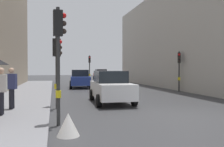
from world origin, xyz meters
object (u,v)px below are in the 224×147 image
at_px(car_blue_van, 80,79).
at_px(traffic_light_mid_street, 179,64).
at_px(traffic_light_near_left, 59,44).
at_px(traffic_light_near_right, 57,59).
at_px(traffic_light_far_median, 90,64).
at_px(warning_sign_triangle, 68,125).
at_px(pedestrian_with_black_backpack, 0,88).
at_px(car_white_compact, 111,87).
at_px(car_red_sedan, 101,75).
at_px(pedestrian_with_grey_backpack, 11,86).

bearing_deg(car_blue_van, traffic_light_mid_street, -38.21).
relative_size(traffic_light_near_left, traffic_light_near_right, 1.15).
distance_m(traffic_light_far_median, traffic_light_near_right, 19.71).
height_order(traffic_light_near_right, warning_sign_triangle, traffic_light_near_right).
bearing_deg(pedestrian_with_black_backpack, traffic_light_near_right, 41.19).
height_order(car_white_compact, car_blue_van, same).
distance_m(car_red_sedan, pedestrian_with_black_backpack, 29.69).
distance_m(traffic_light_mid_street, pedestrian_with_black_backpack, 14.35).
distance_m(pedestrian_with_grey_backpack, warning_sign_triangle, 4.83).
bearing_deg(traffic_light_near_right, pedestrian_with_grey_backpack, -165.25).
relative_size(traffic_light_near_left, pedestrian_with_grey_backpack, 2.21).
height_order(car_blue_van, pedestrian_with_grey_backpack, pedestrian_with_grey_backpack).
relative_size(traffic_light_mid_street, traffic_light_far_median, 0.92).
xyz_separation_m(car_red_sedan, warning_sign_triangle, (-7.03, -31.06, -0.55)).
bearing_deg(traffic_light_far_median, traffic_light_mid_street, -67.66).
relative_size(traffic_light_far_median, traffic_light_near_right, 1.05).
distance_m(car_blue_van, pedestrian_with_grey_backpack, 13.16).
distance_m(car_white_compact, pedestrian_with_grey_backpack, 5.22).
distance_m(traffic_light_near_left, pedestrian_with_grey_backpack, 3.83).
bearing_deg(pedestrian_with_grey_backpack, traffic_light_far_median, 72.13).
bearing_deg(warning_sign_triangle, traffic_light_far_median, 80.13).
height_order(traffic_light_near_right, car_white_compact, traffic_light_near_right).
bearing_deg(traffic_light_near_right, traffic_light_mid_street, 31.69).
relative_size(car_blue_van, warning_sign_triangle, 6.64).
bearing_deg(pedestrian_with_grey_backpack, traffic_light_mid_street, 29.17).
bearing_deg(traffic_light_near_left, pedestrian_with_black_backpack, 143.65).
relative_size(car_red_sedan, warning_sign_triangle, 6.52).
relative_size(traffic_light_mid_street, car_white_compact, 0.77).
bearing_deg(traffic_light_near_right, traffic_light_near_left, -89.96).
xyz_separation_m(pedestrian_with_grey_backpack, warning_sign_triangle, (2.19, -4.23, -0.84)).
height_order(traffic_light_far_median, pedestrian_with_grey_backpack, traffic_light_far_median).
bearing_deg(traffic_light_far_median, car_white_compact, -94.71).
xyz_separation_m(traffic_light_mid_street, traffic_light_near_right, (-9.80, -6.05, 0.09)).
xyz_separation_m(traffic_light_far_median, warning_sign_triangle, (-4.17, -23.96, -2.15)).
distance_m(car_red_sedan, pedestrian_with_grey_backpack, 28.37).
relative_size(traffic_light_mid_street, warning_sign_triangle, 5.04).
bearing_deg(traffic_light_near_left, car_white_compact, 58.31).
xyz_separation_m(traffic_light_mid_street, car_white_compact, (-6.89, -4.76, -1.38)).
height_order(traffic_light_far_median, traffic_light_near_left, traffic_light_near_left).
bearing_deg(car_blue_van, traffic_light_near_right, -101.21).
bearing_deg(car_red_sedan, pedestrian_with_black_backpack, -108.41).
xyz_separation_m(car_blue_van, pedestrian_with_black_backpack, (-4.48, -13.77, 0.29)).
relative_size(car_blue_van, pedestrian_with_black_backpack, 2.44).
height_order(traffic_light_near_left, car_white_compact, traffic_light_near_left).
bearing_deg(traffic_light_mid_street, car_blue_van, 141.79).
relative_size(traffic_light_near_right, car_red_sedan, 0.80).
height_order(traffic_light_mid_street, pedestrian_with_grey_backpack, traffic_light_mid_street).
relative_size(car_white_compact, car_blue_van, 0.98).
bearing_deg(car_white_compact, car_red_sedan, 80.17).
height_order(car_red_sedan, pedestrian_with_grey_backpack, pedestrian_with_grey_backpack).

